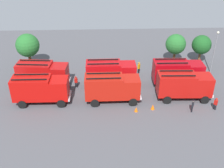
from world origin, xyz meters
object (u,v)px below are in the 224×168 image
(fire_truck_0, at_px, (40,88))
(firefighter_4, at_px, (76,82))
(fire_truck_2, at_px, (184,84))
(firefighter_2, at_px, (193,105))
(fire_truck_1, at_px, (112,87))
(fire_truck_5, at_px, (177,72))
(fire_truck_3, at_px, (43,73))
(lamppost, at_px, (215,49))
(firefighter_1, at_px, (216,103))
(traffic_cone_1, at_px, (136,109))
(fire_truck_4, at_px, (111,72))
(tree_0, at_px, (28,45))
(tree_1, at_px, (176,44))
(traffic_cone_0, at_px, (153,107))
(firefighter_3, at_px, (139,67))
(firefighter_0, at_px, (176,72))
(tree_2, at_px, (202,45))

(fire_truck_0, relative_size, firefighter_4, 4.25)
(fire_truck_2, height_order, firefighter_2, fire_truck_2)
(fire_truck_1, height_order, fire_truck_5, same)
(fire_truck_3, height_order, firefighter_2, fire_truck_3)
(fire_truck_5, height_order, lamppost, lamppost)
(firefighter_1, bearing_deg, fire_truck_3, -62.88)
(traffic_cone_1, bearing_deg, lamppost, 37.59)
(fire_truck_0, relative_size, fire_truck_2, 0.99)
(fire_truck_5, bearing_deg, fire_truck_4, 179.74)
(tree_0, xyz_separation_m, tree_1, (23.86, 0.55, -0.41))
(firefighter_4, bearing_deg, fire_truck_0, -43.34)
(firefighter_1, distance_m, traffic_cone_0, 7.81)
(firefighter_1, height_order, firefighter_3, firefighter_3)
(fire_truck_4, xyz_separation_m, traffic_cone_0, (5.07, -6.26, -1.81))
(fire_truck_2, relative_size, lamppost, 1.08)
(lamppost, bearing_deg, firefighter_0, -164.45)
(fire_truck_2, height_order, traffic_cone_0, fire_truck_2)
(tree_0, bearing_deg, lamppost, -5.96)
(fire_truck_3, relative_size, tree_0, 1.29)
(fire_truck_2, height_order, fire_truck_3, same)
(firefighter_3, bearing_deg, fire_truck_2, -19.51)
(fire_truck_5, relative_size, firefighter_4, 4.26)
(traffic_cone_0, relative_size, lamppost, 0.10)
(fire_truck_4, bearing_deg, fire_truck_5, -1.45)
(fire_truck_5, relative_size, tree_2, 1.48)
(firefighter_0, bearing_deg, fire_truck_2, 76.94)
(firefighter_0, bearing_deg, tree_0, -18.72)
(firefighter_0, bearing_deg, traffic_cone_0, 51.13)
(firefighter_4, height_order, tree_1, tree_1)
(firefighter_3, height_order, firefighter_4, firefighter_3)
(firefighter_0, height_order, traffic_cone_0, firefighter_0)
(firefighter_4, distance_m, tree_0, 10.87)
(fire_truck_0, height_order, lamppost, lamppost)
(tree_2, distance_m, traffic_cone_0, 16.98)
(firefighter_1, bearing_deg, fire_truck_0, -52.90)
(firefighter_1, xyz_separation_m, tree_1, (-1.90, 13.65, 2.55))
(fire_truck_1, distance_m, firefighter_4, 6.36)
(firefighter_4, bearing_deg, fire_truck_5, 95.61)
(firefighter_0, xyz_separation_m, firefighter_1, (2.83, -8.41, -0.08))
(firefighter_1, bearing_deg, fire_truck_2, -84.82)
(fire_truck_4, xyz_separation_m, lamppost, (16.00, 3.43, 1.80))
(traffic_cone_1, bearing_deg, tree_2, 47.78)
(tree_1, xyz_separation_m, lamppost, (5.04, -3.57, 0.51))
(firefighter_0, xyz_separation_m, firefighter_4, (-14.98, -2.13, -0.03))
(fire_truck_2, height_order, firefighter_0, fire_truck_2)
(lamppost, bearing_deg, tree_1, 144.68)
(firefighter_4, bearing_deg, firefighter_1, 75.58)
(firefighter_0, height_order, firefighter_2, firefighter_0)
(fire_truck_2, height_order, fire_truck_4, same)
(firefighter_2, xyz_separation_m, traffic_cone_1, (-6.92, 0.35, -0.61))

